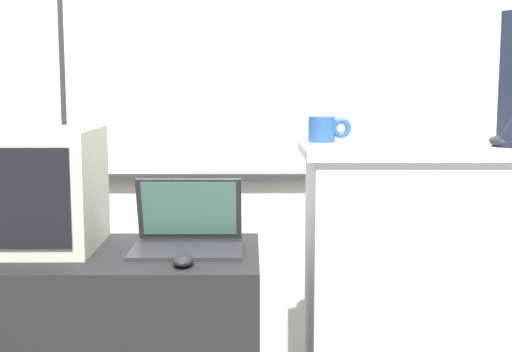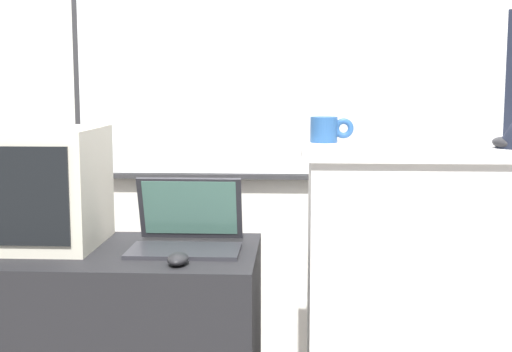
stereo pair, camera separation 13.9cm
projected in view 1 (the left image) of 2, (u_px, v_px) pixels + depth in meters
name	position (u px, v px, depth m)	size (l,w,h in m)	color
back_wall	(308.00, 60.00, 3.01)	(6.40, 0.17, 2.63)	silver
lectern_podium	(405.00, 305.00, 2.30)	(0.68, 0.42, 1.04)	silver
laptop	(188.00, 227.00, 2.25)	(0.34, 0.28, 0.22)	#28282D
wireless_keyboard	(411.00, 144.00, 2.17)	(0.43, 0.13, 0.02)	silver
computer_mouse_by_laptop	(183.00, 260.00, 2.04)	(0.06, 0.10, 0.03)	black
computer_mouse_by_keyboard	(500.00, 141.00, 2.19)	(0.06, 0.10, 0.03)	black
crt_monitor	(36.00, 189.00, 2.24)	(0.38, 0.38, 0.38)	beige
coffee_mug	(324.00, 129.00, 2.35)	(0.14, 0.09, 0.08)	#234C84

